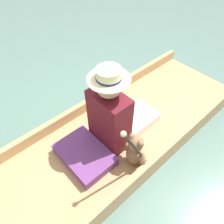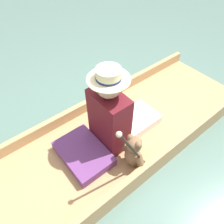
{
  "view_description": "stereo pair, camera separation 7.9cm",
  "coord_description": "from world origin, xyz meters",
  "px_view_note": "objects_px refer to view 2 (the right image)",
  "views": [
    {
      "loc": [
        1.04,
        -1.09,
        2.01
      ],
      "look_at": [
        0.02,
        -0.16,
        0.55
      ],
      "focal_mm": 35.0,
      "sensor_mm": 36.0,
      "label": 1
    },
    {
      "loc": [
        1.1,
        -1.04,
        2.01
      ],
      "look_at": [
        0.02,
        -0.16,
        0.55
      ],
      "focal_mm": 35.0,
      "sensor_mm": 36.0,
      "label": 2
    }
  ],
  "objects_px": {
    "seated_person": "(115,115)",
    "wine_glass": "(112,100)",
    "teddy_bear": "(133,152)",
    "walking_cane": "(132,149)"
  },
  "relations": [
    {
      "from": "seated_person",
      "to": "teddy_bear",
      "type": "height_order",
      "value": "seated_person"
    },
    {
      "from": "seated_person",
      "to": "teddy_bear",
      "type": "xyz_separation_m",
      "value": [
        0.34,
        -0.07,
        -0.16
      ]
    },
    {
      "from": "teddy_bear",
      "to": "walking_cane",
      "type": "distance_m",
      "value": 0.3
    },
    {
      "from": "teddy_bear",
      "to": "walking_cane",
      "type": "bearing_deg",
      "value": -55.04
    },
    {
      "from": "seated_person",
      "to": "teddy_bear",
      "type": "bearing_deg",
      "value": -6.97
    },
    {
      "from": "teddy_bear",
      "to": "wine_glass",
      "type": "height_order",
      "value": "teddy_bear"
    },
    {
      "from": "seated_person",
      "to": "wine_glass",
      "type": "relative_size",
      "value": 9.3
    },
    {
      "from": "teddy_bear",
      "to": "seated_person",
      "type": "bearing_deg",
      "value": 168.2
    },
    {
      "from": "seated_person",
      "to": "walking_cane",
      "type": "height_order",
      "value": "seated_person"
    },
    {
      "from": "seated_person",
      "to": "walking_cane",
      "type": "bearing_deg",
      "value": -19.19
    }
  ]
}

